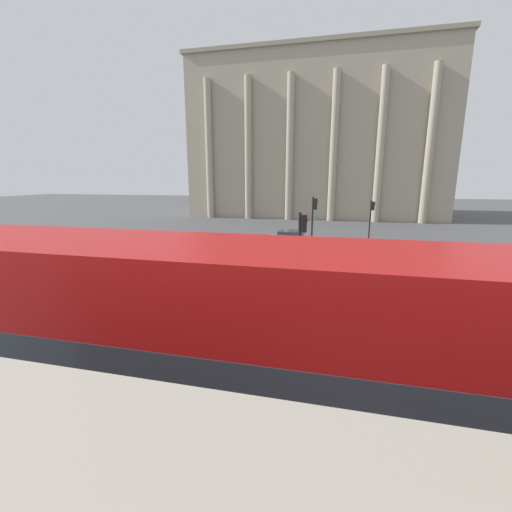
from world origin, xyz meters
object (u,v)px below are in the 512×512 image
double_decker_bus (208,346)px  car_silver (293,239)px  traffic_light_near (301,245)px  plaza_building_left (316,140)px  pedestrian_yellow (327,247)px  traffic_light_far (371,215)px  pedestrian_white (435,274)px  traffic_light_mid (313,219)px

double_decker_bus → car_silver: double_decker_bus is taller
double_decker_bus → traffic_light_near: bearing=91.2°
plaza_building_left → pedestrian_yellow: size_ratio=21.41×
double_decker_bus → traffic_light_near: (0.66, 8.68, 0.21)m
traffic_light_near → traffic_light_far: (4.00, 15.58, -0.23)m
pedestrian_white → traffic_light_mid: bearing=-145.5°
car_silver → pedestrian_white: size_ratio=2.51×
pedestrian_white → pedestrian_yellow: 7.47m
car_silver → pedestrian_yellow: bearing=59.7°
traffic_light_far → plaza_building_left: bearing=105.2°
double_decker_bus → traffic_light_mid: 17.23m
traffic_light_near → pedestrian_yellow: (0.82, 8.17, -1.62)m
traffic_light_mid → plaza_building_left: bearing=94.1°
traffic_light_near → pedestrian_white: (5.85, 2.64, -1.58)m
plaza_building_left → traffic_light_far: (6.36, -23.37, -8.39)m
double_decker_bus → pedestrian_white: 13.13m
double_decker_bus → plaza_building_left: 48.39m
traffic_light_far → pedestrian_yellow: 8.18m
plaza_building_left → traffic_light_near: bearing=-86.5°
plaza_building_left → pedestrian_white: bearing=-77.3°
plaza_building_left → traffic_light_near: size_ratio=8.83×
plaza_building_left → traffic_light_near: (2.35, -38.95, -8.16)m
plaza_building_left → traffic_light_near: plaza_building_left is taller
double_decker_bus → traffic_light_near: double_decker_bus is taller
traffic_light_mid → pedestrian_yellow: 2.03m
car_silver → double_decker_bus: bearing=27.2°
double_decker_bus → pedestrian_yellow: (1.48, 16.84, -1.42)m
traffic_light_near → traffic_light_mid: size_ratio=0.95×
double_decker_bus → pedestrian_white: size_ratio=6.62×
double_decker_bus → pedestrian_white: (6.51, 11.31, -1.37)m
traffic_light_near → car_silver: bearing=99.1°
traffic_light_near → traffic_light_far: size_ratio=1.11×
traffic_light_mid → traffic_light_far: bearing=59.4°
traffic_light_near → double_decker_bus: bearing=-94.4°
traffic_light_near → pedestrian_white: 6.61m
double_decker_bus → pedestrian_yellow: size_ratio=6.90×
traffic_light_mid → pedestrian_white: 8.59m
plaza_building_left → car_silver: bearing=-89.0°
traffic_light_far → car_silver: bearing=-148.3°
car_silver → traffic_light_near: bearing=32.9°
car_silver → pedestrian_white: bearing=63.6°
traffic_light_far → pedestrian_white: traffic_light_far is taller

